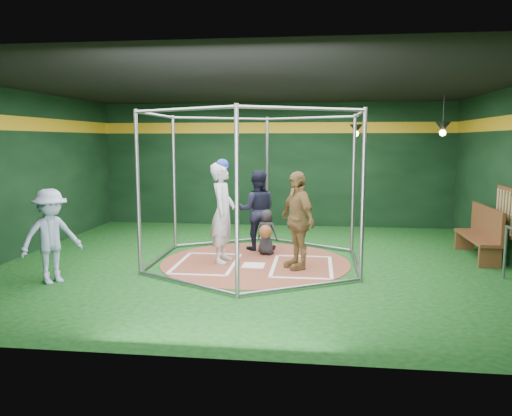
# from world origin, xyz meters

# --- Properties ---
(room_shell) EXTENTS (10.10, 9.10, 3.53)m
(room_shell) POSITION_xyz_m (0.00, 0.01, 1.75)
(room_shell) COLOR #0C360E
(room_shell) RESTS_ON ground
(clay_disc) EXTENTS (3.80, 3.80, 0.01)m
(clay_disc) POSITION_xyz_m (0.00, 0.00, 0.01)
(clay_disc) COLOR brown
(clay_disc) RESTS_ON ground
(home_plate) EXTENTS (0.43, 0.43, 0.01)m
(home_plate) POSITION_xyz_m (0.00, -0.30, 0.02)
(home_plate) COLOR white
(home_plate) RESTS_ON clay_disc
(batter_box_left) EXTENTS (1.17, 1.77, 0.01)m
(batter_box_left) POSITION_xyz_m (-0.95, -0.25, 0.02)
(batter_box_left) COLOR white
(batter_box_left) RESTS_ON clay_disc
(batter_box_right) EXTENTS (1.17, 1.77, 0.01)m
(batter_box_right) POSITION_xyz_m (0.95, -0.25, 0.02)
(batter_box_right) COLOR white
(batter_box_right) RESTS_ON clay_disc
(batting_cage) EXTENTS (4.05, 4.67, 3.00)m
(batting_cage) POSITION_xyz_m (-0.00, -0.00, 1.50)
(batting_cage) COLOR gray
(batting_cage) RESTS_ON ground
(bat_rack) EXTENTS (0.07, 1.25, 0.98)m
(bat_rack) POSITION_xyz_m (4.93, 0.40, 1.05)
(bat_rack) COLOR brown
(bat_rack) RESTS_ON room_shell
(pendant_lamp_near) EXTENTS (0.34, 0.34, 0.90)m
(pendant_lamp_near) POSITION_xyz_m (2.20, 3.60, 2.74)
(pendant_lamp_near) COLOR black
(pendant_lamp_near) RESTS_ON room_shell
(pendant_lamp_far) EXTENTS (0.34, 0.34, 0.90)m
(pendant_lamp_far) POSITION_xyz_m (4.00, 2.00, 2.74)
(pendant_lamp_far) COLOR black
(pendant_lamp_far) RESTS_ON room_shell
(batter_figure) EXTENTS (0.51, 0.75, 2.08)m
(batter_figure) POSITION_xyz_m (-0.65, -0.05, 1.04)
(batter_figure) COLOR #B9B9BF
(batter_figure) RESTS_ON clay_disc
(visitor_leopard) EXTENTS (0.96, 1.17, 1.86)m
(visitor_leopard) POSITION_xyz_m (0.85, -0.36, 0.94)
(visitor_leopard) COLOR #A17F45
(visitor_leopard) RESTS_ON clay_disc
(catcher_figure) EXTENTS (0.56, 0.62, 0.97)m
(catcher_figure) POSITION_xyz_m (0.15, 0.69, 0.50)
(catcher_figure) COLOR black
(catcher_figure) RESTS_ON clay_disc
(umpire) EXTENTS (0.94, 0.77, 1.78)m
(umpire) POSITION_xyz_m (-0.11, 1.19, 0.90)
(umpire) COLOR black
(umpire) RESTS_ON clay_disc
(bystander_blue) EXTENTS (1.13, 1.20, 1.64)m
(bystander_blue) POSITION_xyz_m (-3.31, -1.84, 0.82)
(bystander_blue) COLOR #90A2BE
(bystander_blue) RESTS_ON ground
(dugout_bench) EXTENTS (0.44, 1.87, 1.09)m
(dugout_bench) POSITION_xyz_m (4.63, 0.96, 0.56)
(dugout_bench) COLOR brown
(dugout_bench) RESTS_ON ground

